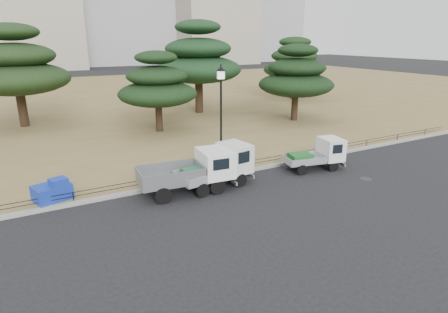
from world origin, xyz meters
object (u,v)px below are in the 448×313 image
truck_large (192,170)px  truck_kei_rear (318,154)px  truck_kei_front (220,166)px  tarp_pile (53,191)px  street_lamp (221,102)px

truck_large → truck_kei_rear: bearing=1.7°
truck_large → truck_kei_front: bearing=7.4°
truck_large → truck_kei_rear: size_ratio=1.31×
truck_kei_rear → tarp_pile: bearing=-178.1°
truck_kei_front → truck_kei_rear: bearing=-12.0°
truck_large → street_lamp: bearing=35.5°
truck_large → tarp_pile: 6.10m
tarp_pile → truck_kei_front: bearing=-12.9°
tarp_pile → street_lamp: bearing=-2.9°
tarp_pile → truck_large: bearing=-16.6°
street_lamp → truck_kei_rear: bearing=-18.8°
truck_kei_front → street_lamp: street_lamp is taller
truck_large → tarp_pile: size_ratio=2.61×
truck_kei_rear → street_lamp: street_lamp is taller
truck_kei_rear → tarp_pile: 13.27m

